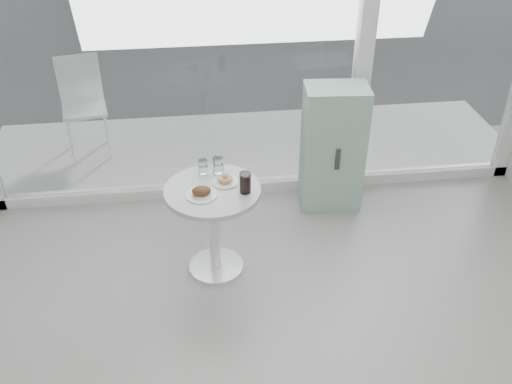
{
  "coord_description": "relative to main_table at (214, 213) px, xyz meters",
  "views": [
    {
      "loc": [
        -0.61,
        -1.61,
        3.1
      ],
      "look_at": [
        -0.2,
        1.7,
        0.85
      ],
      "focal_mm": 40.0,
      "sensor_mm": 36.0,
      "label": 1
    }
  ],
  "objects": [
    {
      "name": "water_tumbler_b",
      "position": [
        0.06,
        0.22,
        0.28
      ],
      "size": [
        0.08,
        0.08,
        0.13
      ],
      "color": "white",
      "rests_on": "main_table"
    },
    {
      "name": "patio_chair",
      "position": [
        -1.22,
        2.04,
        0.07
      ],
      "size": [
        0.51,
        0.51,
        1.0
      ],
      "rotation": [
        0.0,
        0.0,
        0.18
      ],
      "color": "white",
      "rests_on": "patio_deck"
    },
    {
      "name": "patio_deck",
      "position": [
        0.5,
        1.9,
        -0.53
      ],
      "size": [
        5.6,
        1.6,
        0.05
      ],
      "primitive_type": "cube",
      "color": "silver",
      "rests_on": "ground"
    },
    {
      "name": "plate_fritter",
      "position": [
        -0.08,
        -0.08,
        0.25
      ],
      "size": [
        0.23,
        0.23,
        0.07
      ],
      "color": "white",
      "rests_on": "main_table"
    },
    {
      "name": "room_shell",
      "position": [
        0.5,
        -2.46,
        1.36
      ],
      "size": [
        6.0,
        6.0,
        6.0
      ],
      "color": "white",
      "rests_on": "ground"
    },
    {
      "name": "storefront",
      "position": [
        0.57,
        1.1,
        1.16
      ],
      "size": [
        5.0,
        0.14,
        3.0
      ],
      "color": "white",
      "rests_on": "ground"
    },
    {
      "name": "mint_cabinet",
      "position": [
        1.11,
        0.79,
        0.03
      ],
      "size": [
        0.57,
        0.4,
        1.17
      ],
      "rotation": [
        0.0,
        0.0,
        -0.08
      ],
      "color": "#91B9A5",
      "rests_on": "ground"
    },
    {
      "name": "cola_glass",
      "position": [
        0.24,
        -0.07,
        0.3
      ],
      "size": [
        0.08,
        0.08,
        0.16
      ],
      "color": "white",
      "rests_on": "main_table"
    },
    {
      "name": "plate_donut",
      "position": [
        0.1,
        0.07,
        0.24
      ],
      "size": [
        0.2,
        0.2,
        0.05
      ],
      "color": "white",
      "rests_on": "main_table"
    },
    {
      "name": "main_table",
      "position": [
        0.0,
        0.0,
        0.0
      ],
      "size": [
        0.72,
        0.72,
        0.77
      ],
      "color": "white",
      "rests_on": "ground"
    },
    {
      "name": "water_tumbler_a",
      "position": [
        -0.06,
        0.22,
        0.27
      ],
      "size": [
        0.07,
        0.07,
        0.12
      ],
      "color": "white",
      "rests_on": "main_table"
    }
  ]
}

